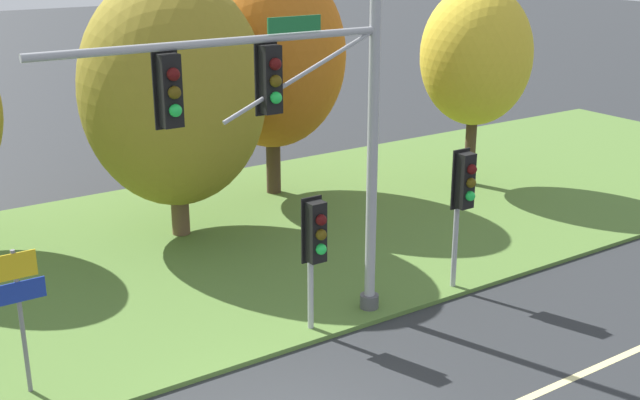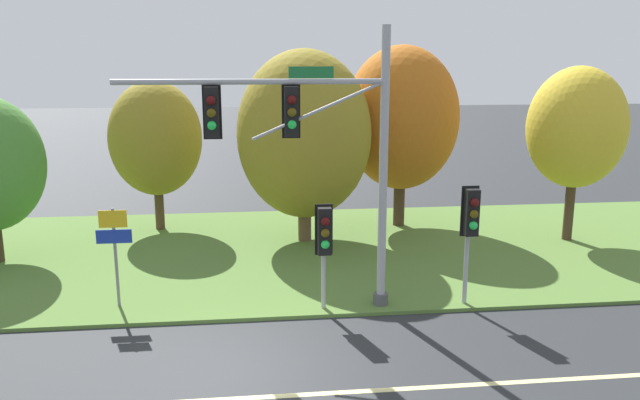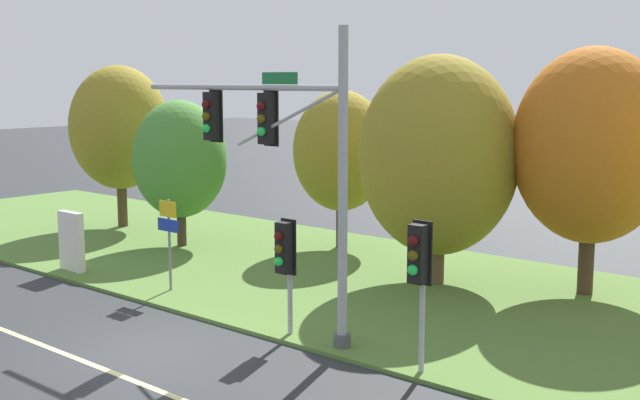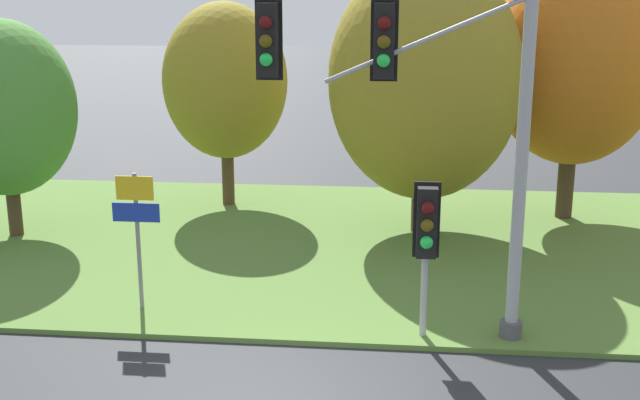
% 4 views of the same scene
% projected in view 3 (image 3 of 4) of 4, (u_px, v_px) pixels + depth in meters
% --- Properties ---
extents(ground_plane, '(160.00, 160.00, 0.00)m').
position_uv_depth(ground_plane, '(135.00, 350.00, 18.43)').
color(ground_plane, '#282B2D').
extents(lane_stripe, '(36.00, 0.16, 0.01)m').
position_uv_depth(lane_stripe, '(90.00, 364.00, 17.52)').
color(lane_stripe, beige).
rests_on(lane_stripe, ground).
extents(grass_verge, '(48.00, 11.50, 0.10)m').
position_uv_depth(grass_verge, '(355.00, 280.00, 24.65)').
color(grass_verge, '#517533').
rests_on(grass_verge, ground).
extents(traffic_signal_mast, '(6.81, 0.49, 7.23)m').
position_uv_depth(traffic_signal_mast, '(283.00, 151.00, 18.86)').
color(traffic_signal_mast, '#9EA0A5').
rests_on(traffic_signal_mast, grass_verge).
extents(pedestrian_signal_near_kerb, '(0.46, 0.55, 2.81)m').
position_uv_depth(pedestrian_signal_near_kerb, '(285.00, 254.00, 18.88)').
color(pedestrian_signal_near_kerb, '#9EA0A5').
rests_on(pedestrian_signal_near_kerb, grass_verge).
extents(pedestrian_signal_further_along, '(0.46, 0.55, 3.22)m').
position_uv_depth(pedestrian_signal_further_along, '(419.00, 264.00, 16.33)').
color(pedestrian_signal_further_along, '#9EA0A5').
rests_on(pedestrian_signal_further_along, grass_verge).
extents(route_sign_post, '(0.91, 0.08, 2.66)m').
position_uv_depth(route_sign_post, '(169.00, 230.00, 23.04)').
color(route_sign_post, slate).
rests_on(route_sign_post, grass_verge).
extents(tree_nearest_road, '(4.05, 4.05, 6.64)m').
position_uv_depth(tree_nearest_road, '(120.00, 128.00, 32.81)').
color(tree_nearest_road, '#4C3823').
rests_on(tree_nearest_road, grass_verge).
extents(tree_left_of_mast, '(3.42, 3.42, 5.33)m').
position_uv_depth(tree_left_of_mast, '(180.00, 159.00, 29.07)').
color(tree_left_of_mast, '#423021').
rests_on(tree_left_of_mast, grass_verge).
extents(tree_behind_signpost, '(3.46, 3.46, 5.69)m').
position_uv_depth(tree_behind_signpost, '(341.00, 151.00, 28.71)').
color(tree_behind_signpost, '#4C3823').
rests_on(tree_behind_signpost, grass_verge).
extents(tree_mid_verge, '(4.72, 4.72, 6.80)m').
position_uv_depth(tree_mid_verge, '(439.00, 156.00, 23.54)').
color(tree_mid_verge, brown).
rests_on(tree_mid_verge, grass_verge).
extents(tree_tall_centre, '(4.39, 4.39, 6.98)m').
position_uv_depth(tree_tall_centre, '(592.00, 146.00, 22.29)').
color(tree_tall_centre, '#423021').
rests_on(tree_tall_centre, grass_verge).
extents(info_kiosk, '(1.10, 0.24, 1.90)m').
position_uv_depth(info_kiosk, '(72.00, 241.00, 25.55)').
color(info_kiosk, silver).
rests_on(info_kiosk, grass_verge).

